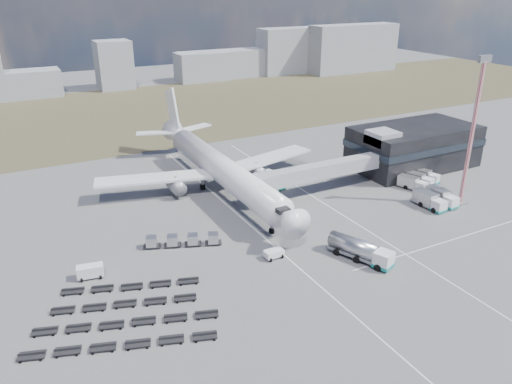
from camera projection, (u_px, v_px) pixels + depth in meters
name	position (u px, v px, depth m)	size (l,w,h in m)	color
ground	(298.00, 256.00, 82.63)	(420.00, 420.00, 0.00)	#565659
grass_strip	(128.00, 113.00, 172.27)	(420.00, 90.00, 0.01)	#463E2A
lane_markings	(336.00, 235.00, 89.27)	(47.12, 110.00, 0.01)	silver
terminal	(413.00, 146.00, 120.67)	(30.40, 16.40, 11.00)	black
jet_bridge	(311.00, 173.00, 104.15)	(30.30, 3.80, 7.05)	#939399
airliner	(218.00, 167.00, 106.96)	(51.59, 64.53, 17.62)	white
skyline	(162.00, 66.00, 213.82)	(303.18, 25.87, 22.84)	gray
fuel_tanker	(360.00, 250.00, 80.78)	(6.61, 11.22, 3.55)	white
pushback_tug	(274.00, 254.00, 81.67)	(3.17, 1.78, 1.44)	white
utility_van	(90.00, 272.00, 76.02)	(3.91, 1.77, 2.12)	white
catering_truck	(273.00, 180.00, 109.96)	(3.45, 6.56, 2.87)	white
service_trucks_near	(436.00, 199.00, 100.41)	(6.20, 7.33, 2.86)	white
service_trucks_far	(419.00, 179.00, 110.76)	(9.95, 8.71, 2.54)	white
uld_row	(183.00, 240.00, 85.21)	(13.03, 6.44, 1.84)	black
baggage_dollies	(124.00, 314.00, 67.36)	(26.40, 21.12, 0.75)	black
floodlight_mast	(472.00, 133.00, 96.52)	(2.79, 2.28, 29.58)	#B21C25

